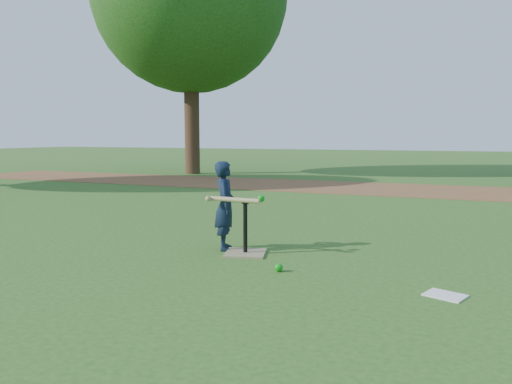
% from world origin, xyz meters
% --- Properties ---
extents(ground, '(80.00, 80.00, 0.00)m').
position_xyz_m(ground, '(0.00, 0.00, 0.00)').
color(ground, '#285116').
rests_on(ground, ground).
extents(dirt_strip, '(24.00, 3.00, 0.01)m').
position_xyz_m(dirt_strip, '(0.00, 7.50, 0.01)').
color(dirt_strip, brown).
rests_on(dirt_strip, ground).
extents(child, '(0.37, 0.43, 1.00)m').
position_xyz_m(child, '(0.02, 0.29, 0.50)').
color(child, black).
rests_on(child, ground).
extents(wiffle_ball_ground, '(0.08, 0.08, 0.08)m').
position_xyz_m(wiffle_ball_ground, '(0.90, -0.36, 0.04)').
color(wiffle_ball_ground, '#0D9713').
rests_on(wiffle_ball_ground, ground).
extents(clipboard, '(0.36, 0.32, 0.01)m').
position_xyz_m(clipboard, '(2.38, -0.52, 0.01)').
color(clipboard, white).
rests_on(clipboard, ground).
extents(batting_tee, '(0.53, 0.53, 0.61)m').
position_xyz_m(batting_tee, '(0.32, 0.16, 0.11)').
color(batting_tee, '#8B7D58').
rests_on(batting_tee, ground).
extents(swing_action, '(0.65, 0.20, 0.09)m').
position_xyz_m(swing_action, '(0.23, 0.16, 0.60)').
color(swing_action, tan).
rests_on(swing_action, ground).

